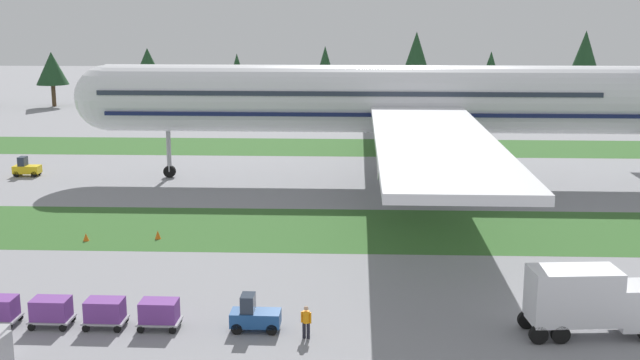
{
  "coord_description": "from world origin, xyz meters",
  "views": [
    {
      "loc": [
        5.8,
        -29.89,
        16.66
      ],
      "look_at": [
        3.38,
        29.18,
        4.0
      ],
      "focal_mm": 45.66,
      "sensor_mm": 36.0,
      "label": 1
    }
  ],
  "objects_px": {
    "airliner": "(401,99)",
    "cargo_dolly_second": "(105,311)",
    "pushback_tractor": "(26,168)",
    "taxiway_marker_0": "(158,235)",
    "taxiway_marker_1": "(86,237)",
    "cargo_dolly_lead": "(159,312)",
    "catering_truck": "(590,299)",
    "baggage_tug": "(254,316)",
    "cargo_dolly_third": "(51,310)",
    "ground_crew_marshaller": "(306,321)"
  },
  "relations": [
    {
      "from": "cargo_dolly_lead",
      "to": "taxiway_marker_0",
      "type": "relative_size",
      "value": 3.55
    },
    {
      "from": "airliner",
      "to": "cargo_dolly_second",
      "type": "height_order",
      "value": "airliner"
    },
    {
      "from": "taxiway_marker_1",
      "to": "baggage_tug",
      "type": "bearing_deg",
      "value": -48.56
    },
    {
      "from": "baggage_tug",
      "to": "cargo_dolly_lead",
      "type": "xyz_separation_m",
      "value": [
        -5.02,
        0.07,
        0.1
      ]
    },
    {
      "from": "cargo_dolly_lead",
      "to": "taxiway_marker_0",
      "type": "distance_m",
      "value": 17.25
    },
    {
      "from": "cargo_dolly_second",
      "to": "pushback_tractor",
      "type": "relative_size",
      "value": 0.85
    },
    {
      "from": "cargo_dolly_second",
      "to": "taxiway_marker_1",
      "type": "distance_m",
      "value": 17.18
    },
    {
      "from": "cargo_dolly_second",
      "to": "ground_crew_marshaller",
      "type": "relative_size",
      "value": 1.28
    },
    {
      "from": "taxiway_marker_0",
      "to": "pushback_tractor",
      "type": "bearing_deg",
      "value": 130.32
    },
    {
      "from": "airliner",
      "to": "cargo_dolly_lead",
      "type": "bearing_deg",
      "value": 159.21
    },
    {
      "from": "pushback_tractor",
      "to": "airliner",
      "type": "bearing_deg",
      "value": 90.0
    },
    {
      "from": "baggage_tug",
      "to": "taxiway_marker_0",
      "type": "distance_m",
      "value": 19.13
    },
    {
      "from": "airliner",
      "to": "cargo_dolly_second",
      "type": "xyz_separation_m",
      "value": [
        -17.64,
        -38.27,
        -7.02
      ]
    },
    {
      "from": "cargo_dolly_third",
      "to": "taxiway_marker_0",
      "type": "distance_m",
      "value": 16.77
    },
    {
      "from": "cargo_dolly_lead",
      "to": "pushback_tractor",
      "type": "bearing_deg",
      "value": -148.89
    },
    {
      "from": "baggage_tug",
      "to": "cargo_dolly_second",
      "type": "xyz_separation_m",
      "value": [
        -7.92,
        0.1,
        0.1
      ]
    },
    {
      "from": "ground_crew_marshaller",
      "to": "taxiway_marker_1",
      "type": "bearing_deg",
      "value": 147.54
    },
    {
      "from": "cargo_dolly_second",
      "to": "cargo_dolly_third",
      "type": "height_order",
      "value": "same"
    },
    {
      "from": "cargo_dolly_third",
      "to": "ground_crew_marshaller",
      "type": "height_order",
      "value": "ground_crew_marshaller"
    },
    {
      "from": "pushback_tractor",
      "to": "ground_crew_marshaller",
      "type": "bearing_deg",
      "value": 37.82
    },
    {
      "from": "pushback_tractor",
      "to": "taxiway_marker_0",
      "type": "bearing_deg",
      "value": 40.58
    },
    {
      "from": "airliner",
      "to": "ground_crew_marshaller",
      "type": "xyz_separation_m",
      "value": [
        -6.94,
        -39.28,
        -7.0
      ]
    },
    {
      "from": "airliner",
      "to": "pushback_tractor",
      "type": "xyz_separation_m",
      "value": [
        -37.28,
        0.17,
        -7.13
      ]
    },
    {
      "from": "cargo_dolly_lead",
      "to": "cargo_dolly_second",
      "type": "height_order",
      "value": "same"
    },
    {
      "from": "cargo_dolly_third",
      "to": "pushback_tractor",
      "type": "distance_m",
      "value": 41.89
    },
    {
      "from": "cargo_dolly_lead",
      "to": "ground_crew_marshaller",
      "type": "distance_m",
      "value": 7.86
    },
    {
      "from": "airliner",
      "to": "baggage_tug",
      "type": "xyz_separation_m",
      "value": [
        -9.72,
        -38.37,
        -7.13
      ]
    },
    {
      "from": "baggage_tug",
      "to": "cargo_dolly_second",
      "type": "distance_m",
      "value": 7.93
    },
    {
      "from": "cargo_dolly_lead",
      "to": "cargo_dolly_third",
      "type": "bearing_deg",
      "value": -90.0
    },
    {
      "from": "cargo_dolly_second",
      "to": "ground_crew_marshaller",
      "type": "height_order",
      "value": "ground_crew_marshaller"
    },
    {
      "from": "pushback_tractor",
      "to": "ground_crew_marshaller",
      "type": "distance_m",
      "value": 49.77
    },
    {
      "from": "cargo_dolly_lead",
      "to": "ground_crew_marshaller",
      "type": "relative_size",
      "value": 1.28
    },
    {
      "from": "airliner",
      "to": "taxiway_marker_1",
      "type": "xyz_separation_m",
      "value": [
        -23.92,
        -22.29,
        -7.66
      ]
    },
    {
      "from": "cargo_dolly_third",
      "to": "catering_truck",
      "type": "relative_size",
      "value": 0.31
    },
    {
      "from": "taxiway_marker_0",
      "to": "cargo_dolly_lead",
      "type": "bearing_deg",
      "value": -76.27
    },
    {
      "from": "ground_crew_marshaller",
      "to": "cargo_dolly_lead",
      "type": "bearing_deg",
      "value": -174.55
    },
    {
      "from": "cargo_dolly_lead",
      "to": "cargo_dolly_second",
      "type": "xyz_separation_m",
      "value": [
        -2.9,
        0.04,
        0.0
      ]
    },
    {
      "from": "cargo_dolly_third",
      "to": "airliner",
      "type": "bearing_deg",
      "value": 152.51
    },
    {
      "from": "catering_truck",
      "to": "taxiway_marker_0",
      "type": "relative_size",
      "value": 11.41
    },
    {
      "from": "catering_truck",
      "to": "pushback_tractor",
      "type": "height_order",
      "value": "catering_truck"
    },
    {
      "from": "baggage_tug",
      "to": "cargo_dolly_third",
      "type": "bearing_deg",
      "value": -90.0
    },
    {
      "from": "taxiway_marker_1",
      "to": "pushback_tractor",
      "type": "bearing_deg",
      "value": 120.74
    },
    {
      "from": "baggage_tug",
      "to": "catering_truck",
      "type": "distance_m",
      "value": 17.39
    },
    {
      "from": "ground_crew_marshaller",
      "to": "taxiway_marker_1",
      "type": "height_order",
      "value": "ground_crew_marshaller"
    },
    {
      "from": "airliner",
      "to": "cargo_dolly_lead",
      "type": "distance_m",
      "value": 41.64
    },
    {
      "from": "airliner",
      "to": "taxiway_marker_1",
      "type": "bearing_deg",
      "value": 133.24
    },
    {
      "from": "ground_crew_marshaller",
      "to": "baggage_tug",
      "type": "bearing_deg",
      "value": 174.5
    },
    {
      "from": "cargo_dolly_lead",
      "to": "taxiway_marker_1",
      "type": "bearing_deg",
      "value": -149.44
    },
    {
      "from": "catering_truck",
      "to": "taxiway_marker_1",
      "type": "relative_size",
      "value": 12.49
    },
    {
      "from": "cargo_dolly_lead",
      "to": "pushback_tractor",
      "type": "distance_m",
      "value": 44.59
    }
  ]
}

